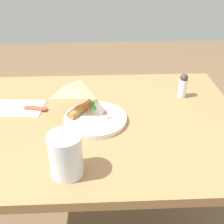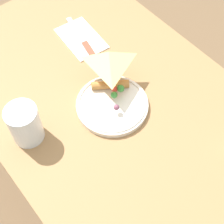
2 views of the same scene
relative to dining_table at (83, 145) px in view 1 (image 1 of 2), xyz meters
The scene contains 6 objects.
dining_table is the anchor object (origin of this frame).
plate_pizza 0.14m from the dining_table, 167.98° to the left, with size 0.21×0.21×0.05m.
milk_glass 0.30m from the dining_table, 84.88° to the left, with size 0.09×0.09×0.12m.
napkin_folded 0.27m from the dining_table, 19.58° to the right, with size 0.19×0.13×0.00m.
butter_knife 0.26m from the dining_table, 19.97° to the right, with size 0.22×0.06×0.01m.
pepper_shaker 0.44m from the dining_table, 159.17° to the right, with size 0.03×0.03×0.10m.
Camera 1 is at (-0.07, 0.80, 1.24)m, focal length 45.00 mm.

